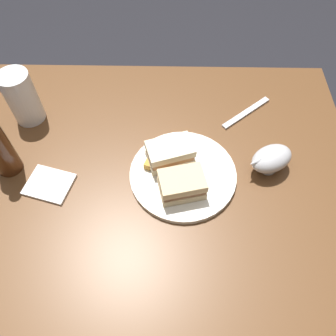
{
  "coord_description": "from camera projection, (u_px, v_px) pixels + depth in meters",
  "views": [
    {
      "loc": [
        -0.05,
        0.47,
        1.44
      ],
      "look_at": [
        -0.04,
        0.0,
        0.74
      ],
      "focal_mm": 36.16,
      "sensor_mm": 36.0,
      "label": 1
    }
  ],
  "objects": [
    {
      "name": "napkin",
      "position": [
        49.0,
        184.0,
        0.85
      ],
      "size": [
        0.13,
        0.12,
        0.01
      ],
      "primitive_type": "cube",
      "rotation": [
        0.0,
        0.0,
        -0.27
      ],
      "color": "white",
      "rests_on": "dining_table"
    },
    {
      "name": "plate",
      "position": [
        183.0,
        174.0,
        0.86
      ],
      "size": [
        0.27,
        0.27,
        0.01
      ],
      "primitive_type": "cylinder",
      "color": "silver",
      "rests_on": "dining_table"
    },
    {
      "name": "potato_wedge_back",
      "position": [
        150.0,
        161.0,
        0.86
      ],
      "size": [
        0.03,
        0.05,
        0.02
      ],
      "primitive_type": "cube",
      "rotation": [
        0.0,
        0.0,
        4.34
      ],
      "color": "gold",
      "rests_on": "plate"
    },
    {
      "name": "pint_glass",
      "position": [
        24.0,
        100.0,
        0.92
      ],
      "size": [
        0.08,
        0.08,
        0.15
      ],
      "color": "white",
      "rests_on": "dining_table"
    },
    {
      "name": "potato_wedge_front",
      "position": [
        164.0,
        177.0,
        0.84
      ],
      "size": [
        0.03,
        0.04,
        0.02
      ],
      "primitive_type": "cube",
      "rotation": [
        0.0,
        0.0,
        4.59
      ],
      "color": "gold",
      "rests_on": "plate"
    },
    {
      "name": "sandwich_half_left",
      "position": [
        170.0,
        153.0,
        0.85
      ],
      "size": [
        0.13,
        0.1,
        0.06
      ],
      "color": "beige",
      "rests_on": "plate"
    },
    {
      "name": "ground_plane",
      "position": [
        159.0,
        262.0,
        1.46
      ],
      "size": [
        6.0,
        6.0,
        0.0
      ],
      "primitive_type": "plane",
      "color": "black"
    },
    {
      "name": "potato_wedge_middle",
      "position": [
        173.0,
        178.0,
        0.83
      ],
      "size": [
        0.06,
        0.05,
        0.02
      ],
      "primitive_type": "cube",
      "rotation": [
        0.0,
        0.0,
        5.82
      ],
      "color": "#AD702D",
      "rests_on": "plate"
    },
    {
      "name": "sandwich_half_right",
      "position": [
        182.0,
        185.0,
        0.8
      ],
      "size": [
        0.12,
        0.1,
        0.06
      ],
      "color": "#CCB284",
      "rests_on": "plate"
    },
    {
      "name": "dining_table",
      "position": [
        157.0,
        229.0,
        1.16
      ],
      "size": [
        1.06,
        0.83,
        0.71
      ],
      "primitive_type": "cube",
      "color": "brown",
      "rests_on": "ground"
    },
    {
      "name": "fork",
      "position": [
        246.0,
        113.0,
        0.98
      ],
      "size": [
        0.15,
        0.13,
        0.01
      ],
      "primitive_type": "cube",
      "rotation": [
        0.0,
        0.0,
        3.83
      ],
      "color": "silver",
      "rests_on": "dining_table"
    },
    {
      "name": "gravy_boat",
      "position": [
        271.0,
        159.0,
        0.84
      ],
      "size": [
        0.13,
        0.12,
        0.07
      ],
      "color": "#B7B7BC",
      "rests_on": "dining_table"
    }
  ]
}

